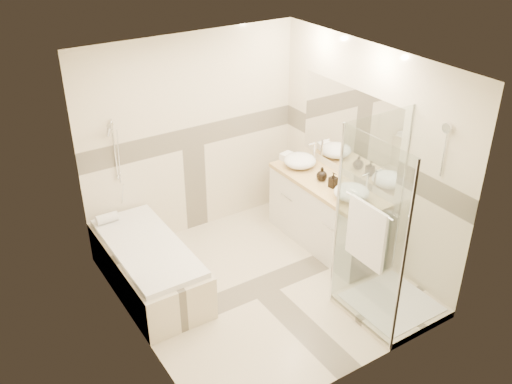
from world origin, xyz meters
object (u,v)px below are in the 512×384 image
vanity (325,214)px  vessel_sink_far (352,192)px  amenity_bottle_a (333,180)px  vessel_sink_near (300,161)px  amenity_bottle_b (322,174)px  shower_enclosure (382,269)px  bathtub (149,264)px

vanity → vessel_sink_far: bearing=-92.6°
vessel_sink_far → amenity_bottle_a: size_ratio=2.16×
amenity_bottle_a → vessel_sink_far: bearing=-90.0°
vessel_sink_near → amenity_bottle_b: 0.43m
shower_enclosure → amenity_bottle_a: (0.27, 1.15, 0.44)m
vessel_sink_far → amenity_bottle_b: (0.00, 0.52, 0.00)m
vessel_sink_far → amenity_bottle_b: size_ratio=2.37×
amenity_bottle_a → amenity_bottle_b: amenity_bottle_a is taller
shower_enclosure → amenity_bottle_b: shower_enclosure is taller
bathtub → amenity_bottle_a: (2.13, -0.47, 0.63)m
vanity → shower_enclosure: bearing=-103.0°
bathtub → vessel_sink_far: (2.13, -0.79, 0.62)m
vessel_sink_near → vessel_sink_far: vessel_sink_near is taller
bathtub → shower_enclosure: shower_enclosure is taller
bathtub → vanity: (2.15, -0.35, 0.12)m
vanity → vessel_sink_near: bearing=92.2°
bathtub → vessel_sink_near: bearing=4.5°
vanity → amenity_bottle_a: size_ratio=8.82×
bathtub → amenity_bottle_b: amenity_bottle_b is taller
vessel_sink_near → vessel_sink_far: 0.96m
vessel_sink_far → vessel_sink_near: bearing=90.0°
vessel_sink_near → bathtub: bearing=-175.5°
bathtub → vessel_sink_far: 2.36m
amenity_bottle_a → amenity_bottle_b: size_ratio=1.10×
vanity → shower_enclosure: (-0.29, -1.27, 0.08)m
bathtub → amenity_bottle_b: size_ratio=10.19×
vanity → shower_enclosure: shower_enclosure is taller
shower_enclosure → vessel_sink_near: (0.27, 1.79, 0.42)m
bathtub → shower_enclosure: size_ratio=0.83×
vanity → amenity_bottle_b: 0.51m
amenity_bottle_a → vanity: bearing=80.6°
vanity → amenity_bottle_a: amenity_bottle_a is taller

